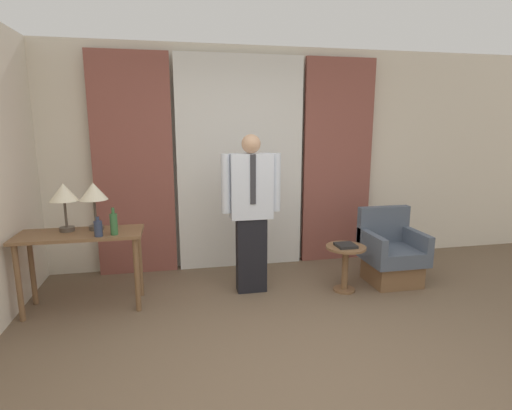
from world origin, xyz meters
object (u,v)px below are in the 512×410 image
desk (81,246)px  table_lamp_right (94,194)px  side_table (345,261)px  bottle_near_edge (98,228)px  armchair (391,255)px  bottle_by_lamp (114,224)px  person (251,208)px  table_lamp_left (64,195)px  book (346,245)px

desk → table_lamp_right: (0.13, 0.09, 0.49)m
desk → side_table: size_ratio=2.29×
side_table → bottle_near_edge: bearing=-179.4°
bottle_near_edge → armchair: (3.08, 0.16, -0.52)m
desk → bottle_by_lamp: size_ratio=4.47×
bottle_by_lamp → person: bearing=8.8°
table_lamp_left → person: bearing=-0.5°
table_lamp_right → armchair: bearing=-1.6°
bottle_near_edge → desk: bearing=140.1°
bottle_by_lamp → book: bottle_by_lamp is taller
table_lamp_right → table_lamp_left: bearing=180.0°
book → armchair: bearing=14.0°
desk → book: bearing=-3.4°
bottle_by_lamp → side_table: (2.33, -0.01, -0.52)m
person → side_table: 1.16m
side_table → book: size_ratio=2.49×
bottle_by_lamp → table_lamp_left: bearing=154.3°
armchair → side_table: bearing=-167.3°
table_lamp_left → bottle_near_edge: (0.33, -0.25, -0.28)m
bottle_by_lamp → person: (1.34, 0.21, 0.05)m
table_lamp_left → book: bearing=-5.1°
armchair → table_lamp_left: bearing=178.5°
person → book: size_ratio=8.32×
armchair → side_table: 0.63m
table_lamp_right → book: bearing=-5.6°
person → armchair: size_ratio=2.00×
bottle_by_lamp → book: bearing=-0.6°
table_lamp_right → desk: bearing=-146.1°
desk → bottle_by_lamp: (0.33, -0.13, 0.24)m
book → table_lamp_left: bearing=174.9°
desk → bottle_by_lamp: bottle_by_lamp is taller
table_lamp_right → bottle_by_lamp: (0.20, -0.22, -0.25)m
side_table → book: book is taller
armchair → person: bearing=177.4°
desk → table_lamp_right: table_lamp_right is taller
bottle_by_lamp → person: person is taller
bottle_by_lamp → book: size_ratio=1.27×
person → book: 1.07m
table_lamp_left → book: table_lamp_left is taller
armchair → book: bearing=-166.0°
side_table → armchair: bearing=12.7°
desk → bottle_near_edge: (0.20, -0.17, 0.21)m
armchair → book: 0.68m
person → armchair: (1.60, -0.07, -0.60)m
table_lamp_left → book: size_ratio=2.30×
bottle_by_lamp → book: (2.32, -0.02, -0.35)m
armchair → side_table: armchair is taller
bottle_near_edge → side_table: bottle_near_edge is taller
table_lamp_left → armchair: bearing=-1.5°
book → bottle_by_lamp: bearing=179.4°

